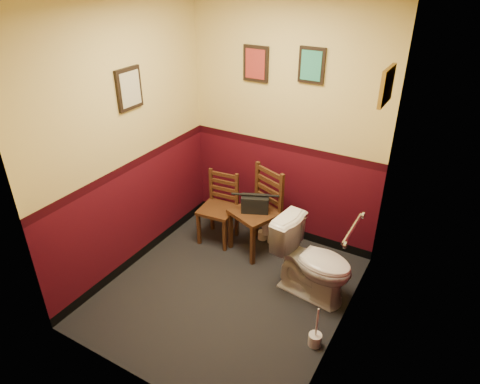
{
  "coord_description": "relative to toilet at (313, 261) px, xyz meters",
  "views": [
    {
      "loc": [
        1.72,
        -2.74,
        2.91
      ],
      "look_at": [
        0.0,
        0.25,
        1.0
      ],
      "focal_mm": 32.0,
      "sensor_mm": 36.0,
      "label": 1
    }
  ],
  "objects": [
    {
      "name": "toilet",
      "position": [
        0.0,
        0.0,
        0.0
      ],
      "size": [
        0.83,
        0.53,
        0.76
      ],
      "primitive_type": "imported",
      "rotation": [
        0.0,
        0.0,
        1.44
      ],
      "color": "white",
      "rests_on": "floor"
    },
    {
      "name": "wall_left",
      "position": [
        -1.82,
        -0.39,
        0.97
      ],
      "size": [
        0.0,
        2.4,
        2.7
      ],
      "primitive_type": "cube",
      "rotation": [
        1.57,
        0.0,
        1.57
      ],
      "color": "#440A14",
      "rests_on": "ground"
    },
    {
      "name": "chair_right",
      "position": [
        -0.8,
        0.4,
        0.1
      ],
      "size": [
        0.58,
        0.58,
        0.96
      ],
      "rotation": [
        0.0,
        0.0,
        -0.37
      ],
      "color": "#532F19",
      "rests_on": "floor"
    },
    {
      "name": "grab_bar",
      "position": [
        0.35,
        -0.14,
        0.57
      ],
      "size": [
        0.05,
        0.56,
        0.06
      ],
      "color": "silver",
      "rests_on": "wall_right"
    },
    {
      "name": "framed_print_back_a",
      "position": [
        -1.07,
        0.79,
        1.57
      ],
      "size": [
        0.28,
        0.04,
        0.36
      ],
      "color": "black",
      "rests_on": "wall_back"
    },
    {
      "name": "wall_right",
      "position": [
        0.38,
        -0.39,
        0.97
      ],
      "size": [
        0.0,
        2.4,
        2.7
      ],
      "primitive_type": "cube",
      "rotation": [
        1.57,
        0.0,
        -1.57
      ],
      "color": "#440A14",
      "rests_on": "ground"
    },
    {
      "name": "floor",
      "position": [
        -0.72,
        -0.39,
        -0.38
      ],
      "size": [
        2.2,
        2.4,
        0.0
      ],
      "primitive_type": "cube",
      "color": "black",
      "rests_on": "ground"
    },
    {
      "name": "wall_front",
      "position": [
        -0.72,
        -1.59,
        0.97
      ],
      "size": [
        2.2,
        0.0,
        2.7
      ],
      "primitive_type": "cube",
      "rotation": [
        -1.57,
        0.0,
        0.0
      ],
      "color": "#440A14",
      "rests_on": "ground"
    },
    {
      "name": "handbag",
      "position": [
        -0.82,
        0.36,
        0.21
      ],
      "size": [
        0.32,
        0.25,
        0.21
      ],
      "rotation": [
        0.0,
        0.0,
        0.41
      ],
      "color": "black",
      "rests_on": "chair_right"
    },
    {
      "name": "framed_print_right",
      "position": [
        0.36,
        0.21,
        1.67
      ],
      "size": [
        0.04,
        0.34,
        0.28
      ],
      "color": "olive",
      "rests_on": "wall_right"
    },
    {
      "name": "framed_print_left",
      "position": [
        -1.8,
        -0.29,
        1.47
      ],
      "size": [
        0.04,
        0.3,
        0.38
      ],
      "color": "black",
      "rests_on": "wall_left"
    },
    {
      "name": "tp_stack",
      "position": [
        -0.77,
        0.57,
        -0.26
      ],
      "size": [
        0.23,
        0.14,
        0.3
      ],
      "color": "silver",
      "rests_on": "floor"
    },
    {
      "name": "wall_back",
      "position": [
        -0.72,
        0.81,
        0.97
      ],
      "size": [
        2.2,
        0.0,
        2.7
      ],
      "primitive_type": "cube",
      "rotation": [
        1.57,
        0.0,
        0.0
      ],
      "color": "#440A14",
      "rests_on": "ground"
    },
    {
      "name": "framed_print_back_b",
      "position": [
        -0.47,
        0.79,
        1.62
      ],
      "size": [
        0.26,
        0.04,
        0.34
      ],
      "color": "black",
      "rests_on": "wall_back"
    },
    {
      "name": "toilet_brush",
      "position": [
        0.27,
        -0.59,
        -0.32
      ],
      "size": [
        0.11,
        0.11,
        0.41
      ],
      "color": "silver",
      "rests_on": "floor"
    },
    {
      "name": "chair_left",
      "position": [
        -1.27,
        0.35,
        0.03
      ],
      "size": [
        0.42,
        0.42,
        0.81
      ],
      "rotation": [
        0.0,
        0.0,
        0.1
      ],
      "color": "#532F19",
      "rests_on": "floor"
    }
  ]
}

